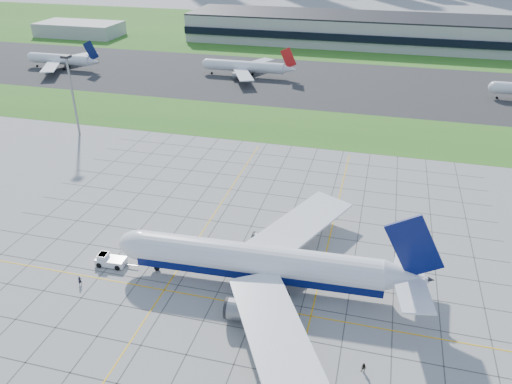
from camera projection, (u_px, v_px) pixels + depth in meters
ground at (218, 292)px, 93.82m from camera, size 1400.00×1400.00×0.00m
grass_median at (302, 126)px, 170.43m from camera, size 700.00×35.00×0.04m
asphalt_taxiway at (324, 83)px, 217.25m from camera, size 700.00×75.00×0.04m
grass_far at (348, 35)px, 310.90m from camera, size 700.00×145.00×0.04m
apron_markings at (237, 259)px, 103.16m from camera, size 120.00×130.00×0.03m
terminal at (418, 32)px, 276.82m from camera, size 260.00×43.00×15.80m
service_block at (80, 29)px, 306.50m from camera, size 50.00×25.00×8.00m
light_mast at (71, 85)px, 157.14m from camera, size 2.50×2.50×25.60m
airliner at (260, 262)px, 93.34m from camera, size 60.78×61.51×19.12m
pushback_tug at (109, 260)px, 100.88m from camera, size 8.83×3.31×2.44m
crew_near at (80, 281)px, 95.33m from camera, size 0.78×0.82×1.89m
crew_far at (364, 368)px, 76.64m from camera, size 1.09×1.00×1.80m
distant_jet_0 at (61, 59)px, 236.18m from camera, size 36.15×42.66×14.08m
distant_jet_1 at (246, 66)px, 224.30m from camera, size 41.50×42.66×14.08m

